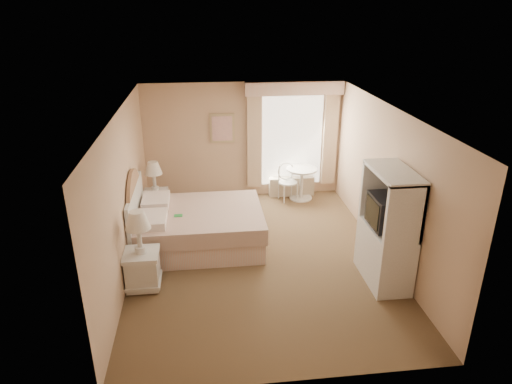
{
  "coord_description": "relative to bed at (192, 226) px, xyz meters",
  "views": [
    {
      "loc": [
        -0.85,
        -6.64,
        3.98
      ],
      "look_at": [
        -0.02,
        0.3,
        1.08
      ],
      "focal_mm": 32.0,
      "sensor_mm": 36.0,
      "label": 1
    }
  ],
  "objects": [
    {
      "name": "bed",
      "position": [
        0.0,
        0.0,
        0.0
      ],
      "size": [
        2.22,
        1.74,
        1.54
      ],
      "color": "#E0A692",
      "rests_on": "room"
    },
    {
      "name": "armoire",
      "position": [
        2.93,
        -1.44,
        0.38
      ],
      "size": [
        0.54,
        1.08,
        1.8
      ],
      "color": "white",
      "rests_on": "room"
    },
    {
      "name": "nightstand_near",
      "position": [
        -0.73,
        -1.21,
        0.1
      ],
      "size": [
        0.51,
        0.51,
        1.24
      ],
      "color": "white",
      "rests_on": "room"
    },
    {
      "name": "window",
      "position": [
        2.16,
        2.08,
        0.97
      ],
      "size": [
        2.05,
        0.22,
        2.51
      ],
      "color": "white",
      "rests_on": "room"
    },
    {
      "name": "cafe_chair",
      "position": [
        2.02,
        1.82,
        0.1
      ],
      "size": [
        0.47,
        0.47,
        0.82
      ],
      "rotation": [
        0.0,
        0.0,
        0.23
      ],
      "color": "silver",
      "rests_on": "room"
    },
    {
      "name": "room",
      "position": [
        1.11,
        -0.57,
        0.88
      ],
      "size": [
        4.21,
        5.51,
        2.51
      ],
      "color": "brown",
      "rests_on": "ground"
    },
    {
      "name": "round_table",
      "position": [
        2.34,
        1.83,
        0.1
      ],
      "size": [
        0.66,
        0.66,
        0.7
      ],
      "color": "silver",
      "rests_on": "room"
    },
    {
      "name": "nightstand_far",
      "position": [
        -0.73,
        1.26,
        0.06
      ],
      "size": [
        0.47,
        0.47,
        1.14
      ],
      "color": "white",
      "rests_on": "room"
    },
    {
      "name": "framed_art",
      "position": [
        0.66,
        2.14,
        1.18
      ],
      "size": [
        0.52,
        0.04,
        0.62
      ],
      "color": "tan",
      "rests_on": "room"
    }
  ]
}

